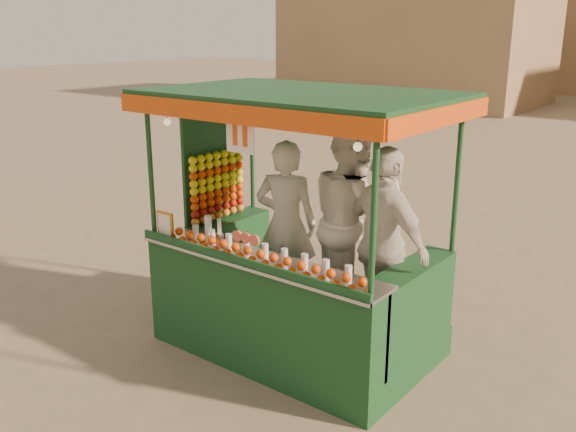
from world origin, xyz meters
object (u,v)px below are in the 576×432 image
Objects in this scene: juice_cart at (285,272)px; vendor_left at (286,224)px; vendor_middle at (352,221)px; vendor_right at (384,245)px.

juice_cart reaches higher than vendor_left.
juice_cart reaches higher than vendor_middle.
vendor_middle is at bearing 174.16° from vendor_left.
vendor_left is at bearing 57.45° from vendor_middle.
vendor_middle is at bearing -6.60° from vendor_right.
vendor_right reaches higher than vendor_left.
vendor_middle is 1.09× the size of vendor_right.
vendor_right is (1.10, -0.02, 0.03)m from vendor_left.
vendor_middle is (0.38, 0.52, 0.44)m from juice_cart.
vendor_middle is (0.63, 0.19, 0.11)m from vendor_left.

